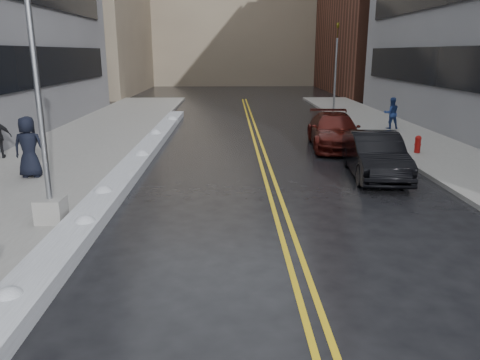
{
  "coord_description": "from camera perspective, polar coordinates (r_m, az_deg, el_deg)",
  "views": [
    {
      "loc": [
        1.13,
        -9.05,
        4.22
      ],
      "look_at": [
        1.37,
        1.61,
        1.3
      ],
      "focal_mm": 35.0,
      "sensor_mm": 36.0,
      "label": 1
    }
  ],
  "objects": [
    {
      "name": "ground",
      "position": [
        10.05,
        -7.75,
        -9.65
      ],
      "size": [
        160.0,
        160.0,
        0.0
      ],
      "primitive_type": "plane",
      "color": "black",
      "rests_on": "ground"
    },
    {
      "name": "sidewalk_west",
      "position": [
        20.68,
        -20.72,
        2.75
      ],
      "size": [
        5.5,
        50.0,
        0.15
      ],
      "primitive_type": "cube",
      "color": "gray",
      "rests_on": "ground"
    },
    {
      "name": "sidewalk_east",
      "position": [
        21.42,
        23.23,
        2.9
      ],
      "size": [
        4.0,
        50.0,
        0.15
      ],
      "primitive_type": "cube",
      "color": "gray",
      "rests_on": "ground"
    },
    {
      "name": "lane_line_left",
      "position": [
        19.55,
        2.32,
        2.85
      ],
      "size": [
        0.12,
        50.0,
        0.01
      ],
      "primitive_type": "cube",
      "color": "gold",
      "rests_on": "ground"
    },
    {
      "name": "lane_line_right",
      "position": [
        19.57,
        3.19,
        2.85
      ],
      "size": [
        0.12,
        50.0,
        0.01
      ],
      "primitive_type": "cube",
      "color": "gold",
      "rests_on": "ground"
    },
    {
      "name": "snow_ridge",
      "position": [
        17.89,
        -12.81,
        1.84
      ],
      "size": [
        0.9,
        30.0,
        0.34
      ],
      "primitive_type": "cube",
      "color": "silver",
      "rests_on": "ground"
    },
    {
      "name": "building_west_far",
      "position": [
        55.81,
        -19.78,
        19.38
      ],
      "size": [
        14.0,
        22.0,
        18.0
      ],
      "primitive_type": "cube",
      "color": "gray",
      "rests_on": "ground"
    },
    {
      "name": "building_far",
      "position": [
        69.39,
        -0.6,
        20.92
      ],
      "size": [
        36.0,
        16.0,
        22.0
      ],
      "primitive_type": "cube",
      "color": "gray",
      "rests_on": "ground"
    },
    {
      "name": "lamppost",
      "position": [
        12.03,
        -23.03,
        6.04
      ],
      "size": [
        0.65,
        0.65,
        7.62
      ],
      "color": "gray",
      "rests_on": "sidewalk_west"
    },
    {
      "name": "fire_hydrant",
      "position": [
        20.94,
        20.86,
        4.21
      ],
      "size": [
        0.26,
        0.26,
        0.73
      ],
      "color": "maroon",
      "rests_on": "sidewalk_east"
    },
    {
      "name": "traffic_signal",
      "position": [
        33.88,
        11.61,
        13.63
      ],
      "size": [
        0.16,
        0.2,
        6.0
      ],
      "color": "gray",
      "rests_on": "sidewalk_east"
    },
    {
      "name": "pedestrian_c",
      "position": [
        17.1,
        -24.35,
        3.68
      ],
      "size": [
        1.02,
        0.68,
        2.05
      ],
      "primitive_type": "imported",
      "rotation": [
        0.0,
        0.0,
        3.17
      ],
      "color": "black",
      "rests_on": "sidewalk_west"
    },
    {
      "name": "pedestrian_east",
      "position": [
        27.12,
        17.96,
        7.76
      ],
      "size": [
        0.83,
        0.65,
        1.7
      ],
      "primitive_type": "imported",
      "rotation": [
        0.0,
        0.0,
        3.15
      ],
      "color": "navy",
      "rests_on": "sidewalk_east"
    },
    {
      "name": "car_black",
      "position": [
        16.9,
        16.15,
        2.92
      ],
      "size": [
        2.01,
        4.78,
        1.54
      ],
      "primitive_type": "imported",
      "rotation": [
        0.0,
        0.0,
        -0.08
      ],
      "color": "black",
      "rests_on": "ground"
    },
    {
      "name": "car_maroon",
      "position": [
        21.83,
        11.41,
        5.9
      ],
      "size": [
        2.54,
        5.41,
        1.53
      ],
      "primitive_type": "imported",
      "rotation": [
        0.0,
        0.0,
        -0.08
      ],
      "color": "#3C0D09",
      "rests_on": "ground"
    }
  ]
}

